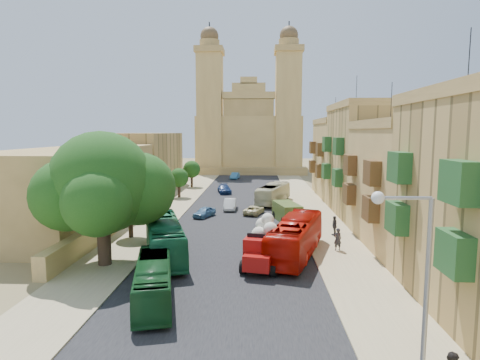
# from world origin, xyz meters

# --- Properties ---
(ground) EXTENTS (260.00, 260.00, 0.00)m
(ground) POSITION_xyz_m (0.00, 0.00, 0.00)
(ground) COLOR olive
(road_surface) EXTENTS (14.00, 140.00, 0.01)m
(road_surface) POSITION_xyz_m (0.00, 30.00, 0.01)
(road_surface) COLOR black
(road_surface) RESTS_ON ground
(sidewalk_east) EXTENTS (5.00, 140.00, 0.01)m
(sidewalk_east) POSITION_xyz_m (9.50, 30.00, 0.01)
(sidewalk_east) COLOR tan
(sidewalk_east) RESTS_ON ground
(sidewalk_west) EXTENTS (5.00, 140.00, 0.01)m
(sidewalk_west) POSITION_xyz_m (-9.50, 30.00, 0.01)
(sidewalk_west) COLOR tan
(sidewalk_west) RESTS_ON ground
(kerb_east) EXTENTS (0.25, 140.00, 0.12)m
(kerb_east) POSITION_xyz_m (7.00, 30.00, 0.06)
(kerb_east) COLOR tan
(kerb_east) RESTS_ON ground
(kerb_west) EXTENTS (0.25, 140.00, 0.12)m
(kerb_west) POSITION_xyz_m (-7.00, 30.00, 0.06)
(kerb_west) COLOR tan
(kerb_west) RESTS_ON ground
(townhouse_b) EXTENTS (9.00, 14.00, 14.90)m
(townhouse_b) POSITION_xyz_m (15.95, 11.00, 5.66)
(townhouse_b) COLOR tan
(townhouse_b) RESTS_ON ground
(townhouse_c) EXTENTS (9.00, 14.00, 17.40)m
(townhouse_c) POSITION_xyz_m (15.95, 25.00, 6.91)
(townhouse_c) COLOR tan
(townhouse_c) RESTS_ON ground
(townhouse_d) EXTENTS (9.00, 14.00, 15.90)m
(townhouse_d) POSITION_xyz_m (15.95, 39.00, 6.16)
(townhouse_d) COLOR tan
(townhouse_d) RESTS_ON ground
(west_wall) EXTENTS (1.00, 40.00, 1.80)m
(west_wall) POSITION_xyz_m (-12.50, 20.00, 0.90)
(west_wall) COLOR tan
(west_wall) RESTS_ON ground
(west_building_low) EXTENTS (10.00, 28.00, 8.40)m
(west_building_low) POSITION_xyz_m (-18.00, 18.00, 4.20)
(west_building_low) COLOR #A07F46
(west_building_low) RESTS_ON ground
(west_building_mid) EXTENTS (10.00, 22.00, 10.00)m
(west_building_mid) POSITION_xyz_m (-18.00, 44.00, 5.00)
(west_building_mid) COLOR tan
(west_building_mid) RESTS_ON ground
(church) EXTENTS (28.00, 22.50, 36.30)m
(church) POSITION_xyz_m (-0.00, 78.61, 9.52)
(church) COLOR tan
(church) RESTS_ON ground
(ficus_tree) EXTENTS (10.31, 9.48, 10.31)m
(ficus_tree) POSITION_xyz_m (-9.41, 4.01, 6.09)
(ficus_tree) COLOR #3A291D
(ficus_tree) RESTS_ON ground
(street_tree_a) EXTENTS (3.23, 3.23, 4.96)m
(street_tree_a) POSITION_xyz_m (-10.00, 12.00, 3.32)
(street_tree_a) COLOR #3A291D
(street_tree_a) RESTS_ON ground
(street_tree_b) EXTENTS (2.72, 2.72, 4.18)m
(street_tree_b) POSITION_xyz_m (-10.00, 24.00, 2.79)
(street_tree_b) COLOR #3A291D
(street_tree_b) RESTS_ON ground
(street_tree_c) EXTENTS (2.99, 2.99, 4.60)m
(street_tree_c) POSITION_xyz_m (-10.00, 36.00, 3.08)
(street_tree_c) COLOR #3A291D
(street_tree_c) RESTS_ON ground
(street_tree_d) EXTENTS (3.20, 3.20, 4.92)m
(street_tree_d) POSITION_xyz_m (-10.00, 48.00, 3.29)
(street_tree_d) COLOR #3A291D
(street_tree_d) RESTS_ON ground
(streetlamp) EXTENTS (2.11, 0.44, 8.22)m
(streetlamp) POSITION_xyz_m (7.72, -12.00, 5.20)
(streetlamp) COLOR gray
(streetlamp) RESTS_ON ground
(red_truck) EXTENTS (3.80, 6.92, 3.85)m
(red_truck) POSITION_xyz_m (2.90, 4.52, 1.69)
(red_truck) COLOR #9F0E0C
(red_truck) RESTS_ON ground
(olive_pickup) EXTENTS (3.31, 5.36, 2.06)m
(olive_pickup) POSITION_xyz_m (5.70, 20.00, 1.01)
(olive_pickup) COLOR #3F5620
(olive_pickup) RESTS_ON ground
(bus_green_south) EXTENTS (4.00, 9.04, 2.45)m
(bus_green_south) POSITION_xyz_m (-4.00, -2.34, 1.23)
(bus_green_south) COLOR #174E22
(bus_green_south) RESTS_ON ground
(bus_green_north) EXTENTS (5.84, 11.54, 3.14)m
(bus_green_north) POSITION_xyz_m (-5.33, 6.13, 1.57)
(bus_green_north) COLOR #18683D
(bus_green_north) RESTS_ON ground
(bus_red_east) EXTENTS (5.85, 11.70, 3.18)m
(bus_red_east) POSITION_xyz_m (5.48, 6.81, 1.59)
(bus_red_east) COLOR #B90F05
(bus_red_east) RESTS_ON ground
(bus_cream_east) EXTENTS (5.48, 10.38, 2.83)m
(bus_cream_east) POSITION_xyz_m (4.56, 31.47, 1.41)
(bus_cream_east) COLOR beige
(bus_cream_east) RESTS_ON ground
(car_blue_a) EXTENTS (2.78, 3.90, 1.23)m
(car_blue_a) POSITION_xyz_m (-4.10, 21.56, 0.62)
(car_blue_a) COLOR teal
(car_blue_a) RESTS_ON ground
(car_white_a) EXTENTS (1.55, 4.37, 1.44)m
(car_white_a) POSITION_xyz_m (-1.33, 26.36, 0.72)
(car_white_a) COLOR silver
(car_white_a) RESTS_ON ground
(car_cream) EXTENTS (2.95, 4.33, 1.10)m
(car_cream) POSITION_xyz_m (1.88, 23.55, 0.55)
(car_cream) COLOR beige
(car_cream) RESTS_ON ground
(car_dkblue) EXTENTS (2.91, 5.17, 1.41)m
(car_dkblue) POSITION_xyz_m (-3.28, 40.51, 0.71)
(car_dkblue) COLOR navy
(car_dkblue) RESTS_ON ground
(car_white_b) EXTENTS (1.94, 3.60, 1.17)m
(car_white_b) POSITION_xyz_m (4.92, 44.76, 0.58)
(car_white_b) COLOR silver
(car_white_b) RESTS_ON ground
(car_blue_b) EXTENTS (2.03, 4.39, 1.39)m
(car_blue_b) POSITION_xyz_m (-2.68, 60.90, 0.70)
(car_blue_b) COLOR teal
(car_blue_b) RESTS_ON ground
(pedestrian_a) EXTENTS (0.83, 0.67, 1.98)m
(pedestrian_a) POSITION_xyz_m (9.24, 8.51, 0.99)
(pedestrian_a) COLOR #2B292D
(pedestrian_a) RESTS_ON ground
(pedestrian_c) EXTENTS (0.60, 1.20, 1.97)m
(pedestrian_c) POSITION_xyz_m (9.92, 13.62, 0.98)
(pedestrian_c) COLOR #3C3D40
(pedestrian_c) RESTS_ON ground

